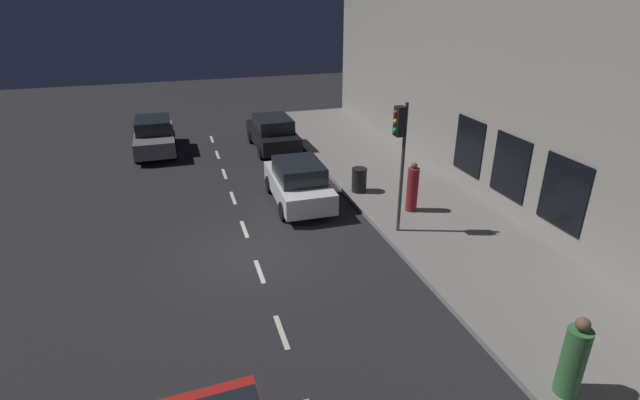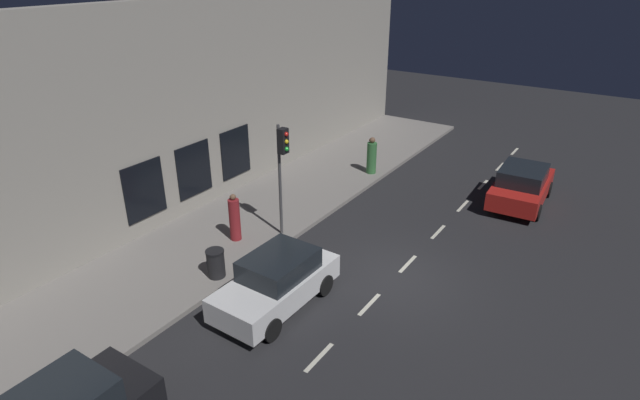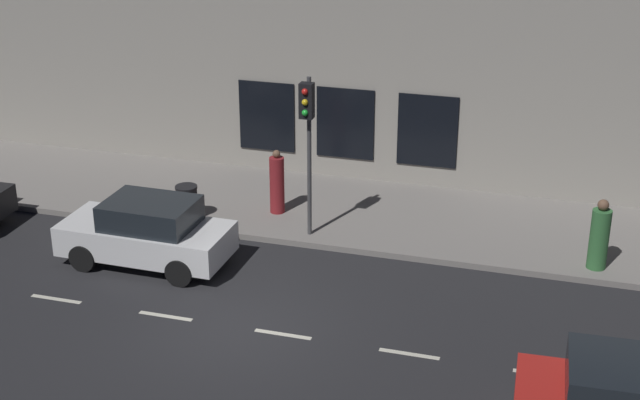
% 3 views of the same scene
% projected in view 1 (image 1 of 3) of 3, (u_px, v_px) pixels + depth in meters
% --- Properties ---
extents(ground_plane, '(60.00, 60.00, 0.00)m').
position_uv_depth(ground_plane, '(253.00, 254.00, 13.72)').
color(ground_plane, '#232326').
extents(sidewalk, '(4.50, 32.00, 0.15)m').
position_uv_depth(sidewalk, '(444.00, 222.00, 15.40)').
color(sidewalk, gray).
rests_on(sidewalk, ground).
extents(building_facade, '(0.65, 32.00, 7.82)m').
position_uv_depth(building_facade, '(530.00, 100.00, 14.54)').
color(building_facade, gray).
rests_on(building_facade, ground).
extents(lane_centre_line, '(0.12, 27.20, 0.01)m').
position_uv_depth(lane_centre_line, '(260.00, 271.00, 12.85)').
color(lane_centre_line, beige).
rests_on(lane_centre_line, ground).
extents(traffic_light, '(0.45, 0.32, 3.98)m').
position_uv_depth(traffic_light, '(400.00, 139.00, 13.50)').
color(traffic_light, '#424244').
rests_on(traffic_light, sidewalk).
extents(parked_car_1, '(1.88, 3.96, 1.58)m').
position_uv_depth(parked_car_1, '(298.00, 183.00, 16.65)').
color(parked_car_1, silver).
rests_on(parked_car_1, ground).
extents(parked_car_2, '(1.91, 4.21, 1.58)m').
position_uv_depth(parked_car_2, '(273.00, 133.00, 22.39)').
color(parked_car_2, black).
rests_on(parked_car_2, ground).
extents(parked_car_3, '(1.85, 4.10, 1.58)m').
position_uv_depth(parked_car_3, '(154.00, 136.00, 21.98)').
color(parked_car_3, slate).
rests_on(parked_car_3, ground).
extents(pedestrian_0, '(0.56, 0.56, 1.68)m').
position_uv_depth(pedestrian_0, '(573.00, 360.00, 8.51)').
color(pedestrian_0, '#336B38').
rests_on(pedestrian_0, sidewalk).
extents(pedestrian_1, '(0.50, 0.50, 1.70)m').
position_uv_depth(pedestrian_1, '(412.00, 189.00, 15.76)').
color(pedestrian_1, maroon).
rests_on(pedestrian_1, sidewalk).
extents(trash_bin, '(0.57, 0.57, 0.90)m').
position_uv_depth(trash_bin, '(359.00, 180.00, 17.40)').
color(trash_bin, black).
rests_on(trash_bin, sidewalk).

